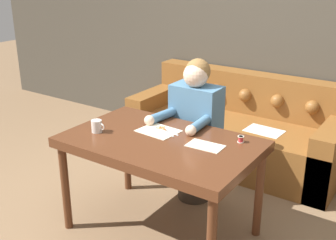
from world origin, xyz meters
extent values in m
plane|color=#846647|center=(0.00, 0.00, 0.00)|extent=(16.00, 16.00, 0.00)
cube|color=#474238|center=(0.00, 1.95, 1.30)|extent=(8.00, 0.06, 2.60)
cube|color=#562D19|center=(0.02, 0.06, 0.71)|extent=(1.34, 0.84, 0.07)
cylinder|color=#562D19|center=(-0.59, -0.29, 0.34)|extent=(0.06, 0.06, 0.68)
cylinder|color=#562D19|center=(-0.59, 0.42, 0.34)|extent=(0.06, 0.06, 0.68)
cylinder|color=#562D19|center=(0.63, 0.42, 0.34)|extent=(0.06, 0.06, 0.68)
cube|color=brown|center=(-0.06, 1.46, 0.22)|extent=(2.08, 0.88, 0.44)
cube|color=brown|center=(-0.06, 1.79, 0.65)|extent=(2.08, 0.22, 0.41)
cube|color=brown|center=(-1.00, 1.46, 0.30)|extent=(0.20, 0.88, 0.60)
cube|color=brown|center=(0.88, 1.46, 0.30)|extent=(0.20, 0.88, 0.60)
sphere|color=brown|center=(-0.73, 1.66, 0.65)|extent=(0.13, 0.13, 0.13)
sphere|color=brown|center=(-0.40, 1.66, 0.65)|extent=(0.13, 0.13, 0.13)
sphere|color=brown|center=(-0.06, 1.66, 0.65)|extent=(0.13, 0.13, 0.13)
sphere|color=brown|center=(0.27, 1.66, 0.65)|extent=(0.13, 0.13, 0.13)
sphere|color=brown|center=(0.61, 1.66, 0.65)|extent=(0.13, 0.13, 0.13)
cube|color=white|center=(0.29, 1.35, 0.44)|extent=(0.35, 0.25, 0.00)
cylinder|color=#33281E|center=(-0.03, 0.63, 0.23)|extent=(0.28, 0.28, 0.47)
cube|color=teal|center=(-0.03, 0.63, 0.73)|extent=(0.40, 0.22, 0.53)
sphere|color=beige|center=(-0.03, 0.61, 1.08)|extent=(0.20, 0.20, 0.20)
sphere|color=olive|center=(-0.03, 0.64, 1.11)|extent=(0.20, 0.20, 0.20)
cylinder|color=teal|center=(-0.20, 0.38, 0.78)|extent=(0.10, 0.28, 0.07)
sphere|color=beige|center=(-0.21, 0.25, 0.78)|extent=(0.08, 0.08, 0.08)
cylinder|color=teal|center=(0.14, 0.38, 0.78)|extent=(0.09, 0.28, 0.07)
sphere|color=beige|center=(0.15, 0.25, 0.78)|extent=(0.08, 0.08, 0.08)
cube|color=beige|center=(-0.08, 0.18, 0.75)|extent=(0.30, 0.25, 0.00)
cube|color=beige|center=(0.33, 0.14, 0.75)|extent=(0.25, 0.16, 0.00)
cube|color=silver|center=(0.03, 0.20, 0.75)|extent=(0.12, 0.04, 0.00)
cube|color=#D1511E|center=(-0.07, 0.22, 0.75)|extent=(0.08, 0.03, 0.00)
torus|color=#D1511E|center=(-0.11, 0.23, 0.75)|extent=(0.04, 0.04, 0.01)
cube|color=silver|center=(0.02, 0.18, 0.75)|extent=(0.11, 0.08, 0.00)
cube|color=#D1511E|center=(-0.07, 0.23, 0.75)|extent=(0.07, 0.05, 0.00)
torus|color=#D1511E|center=(-0.10, 0.26, 0.75)|extent=(0.04, 0.04, 0.01)
cylinder|color=silver|center=(-0.03, 0.21, 0.75)|extent=(0.01, 0.01, 0.01)
cylinder|color=silver|center=(-0.44, -0.08, 0.79)|extent=(0.08, 0.08, 0.09)
torus|color=silver|center=(-0.39, -0.08, 0.80)|extent=(0.05, 0.01, 0.05)
cylinder|color=red|center=(0.50, 0.33, 0.77)|extent=(0.03, 0.03, 0.04)
cylinder|color=beige|center=(0.50, 0.33, 0.79)|extent=(0.04, 0.04, 0.00)
cylinder|color=beige|center=(0.50, 0.33, 0.75)|extent=(0.04, 0.04, 0.00)
camera|label=1|loc=(1.57, -2.13, 1.90)|focal=45.00mm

